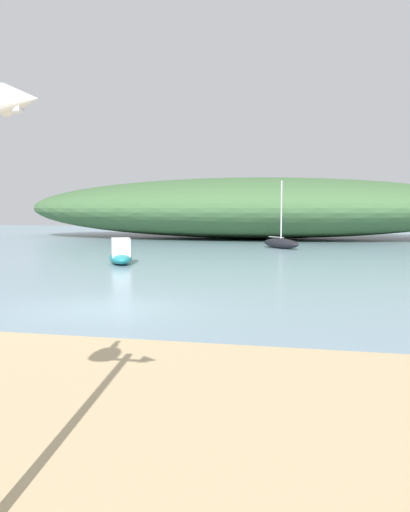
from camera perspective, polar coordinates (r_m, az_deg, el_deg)
The scene contains 4 objects.
ground_plane at distance 13.66m, azimuth -11.14°, elevation -5.75°, with size 120.00×120.00×0.00m, color #7A99A8.
distant_hill at distance 45.60m, azimuth 4.59°, elevation 5.29°, with size 40.11×15.65×5.24m, color #3D6038.
motorboat_outer_mooring at distance 24.40m, azimuth -9.29°, elevation 0.14°, with size 2.11×2.92×1.23m.
sailboat_west_reach at distance 33.94m, azimuth 8.36°, elevation 1.43°, with size 2.93×3.00×4.37m.
Camera 1 is at (5.32, -12.32, 2.59)m, focal length 36.31 mm.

